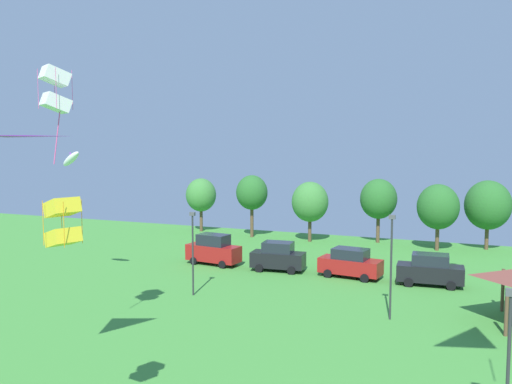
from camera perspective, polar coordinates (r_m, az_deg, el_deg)
name	(u,v)px	position (r m, az deg, el deg)	size (l,w,h in m)	color
kite_flying_0	(8,161)	(24.11, -24.65, 3.00)	(2.80, 3.22, 0.08)	purple
kite_flying_2	(63,222)	(18.11, -19.67, -3.01)	(1.21, 1.16, 1.62)	yellow
kite_flying_3	(71,159)	(41.22, -18.89, 3.32)	(2.45, 1.43, 1.45)	white
kite_flying_7	(55,90)	(26.70, -20.37, 10.05)	(1.57, 1.62, 4.48)	white
parked_car_leftmost	(213,250)	(45.86, -4.50, -6.08)	(4.80, 2.33, 2.58)	maroon
parked_car_second_from_left	(278,257)	(43.54, 2.33, -6.82)	(4.38, 2.28, 2.34)	black
parked_car_third_from_left	(350,263)	(42.07, 9.90, -7.38)	(4.86, 2.51, 2.23)	maroon
parked_car_rightmost_in_row	(430,270)	(41.09, 17.86, -7.82)	(4.70, 2.25, 2.29)	black
light_post_0	(391,261)	(32.27, 14.04, -7.04)	(0.36, 0.20, 6.11)	#2D2D33
light_post_1	(193,248)	(36.54, -6.67, -5.89)	(0.36, 0.20, 5.63)	#2D2D33
light_post_2	(509,356)	(20.80, 25.06, -15.35)	(0.36, 0.20, 5.35)	#2D2D33
treeline_tree_0	(201,195)	(62.80, -5.81, -0.33)	(3.49, 3.49, 6.15)	brown
treeline_tree_1	(252,193)	(58.56, -0.44, -0.08)	(3.42, 3.42, 6.75)	brown
treeline_tree_2	(310,202)	(56.19, 5.71, -1.05)	(3.78, 3.78, 6.23)	brown
treeline_tree_3	(379,199)	(56.71, 12.78, -0.73)	(3.73, 3.73, 6.57)	brown
treeline_tree_4	(438,207)	(54.06, 18.62, -1.49)	(3.91, 3.91, 6.34)	brown
treeline_tree_5	(488,205)	(56.25, 23.22, -1.28)	(4.30, 4.30, 6.66)	brown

